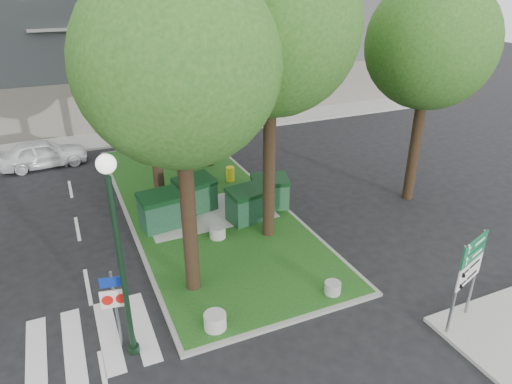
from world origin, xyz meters
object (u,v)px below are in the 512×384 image
tree_street_right (434,30)px  dumpster_a (161,211)px  tree_median_mid (146,32)px  car_white (43,153)px  car_silver (209,113)px  dumpster_c (247,205)px  dumpster_b (195,194)px  street_lamp (117,238)px  bollard_mid (218,232)px  directional_sign (469,268)px  bollard_right (333,288)px  traffic_sign_pole (115,299)px  litter_bin (230,174)px  tree_median_near_left (179,43)px  tree_median_near_right (273,7)px  dumpster_d (270,192)px  bollard_left (215,321)px

tree_street_right → dumpster_a: (-10.59, 1.56, -6.18)m
tree_median_mid → car_white: bearing=125.2°
tree_median_mid → car_silver: size_ratio=2.44×
tree_median_mid → dumpster_c: tree_median_mid is taller
dumpster_b → street_lamp: 8.21m
tree_street_right → dumpster_c: tree_street_right is taller
tree_median_mid → street_lamp: bearing=-108.2°
bollard_mid → car_silver: (4.57, 14.50, 0.34)m
bollard_mid → directional_sign: bearing=-57.1°
bollard_right → bollard_mid: 4.95m
traffic_sign_pole → litter_bin: bearing=64.5°
tree_median_mid → directional_sign: 13.40m
tree_median_mid → dumpster_b: tree_median_mid is taller
street_lamp → car_silver: (8.42, 18.87, -2.74)m
traffic_sign_pole → car_silver: bearing=75.9°
litter_bin → street_lamp: street_lamp is taller
tree_median_near_left → car_silver: (6.16, 16.94, -6.64)m
bollard_mid → directional_sign: size_ratio=0.22×
tree_median_near_right → dumpster_d: 7.51m
tree_median_mid → bollard_right: tree_median_mid is taller
dumpster_a → dumpster_c: size_ratio=1.01×
litter_bin → bollard_left: bearing=-113.4°
street_lamp → car_white: size_ratio=1.31×
tree_median_near_left → street_lamp: 4.91m
bollard_mid → bollard_left: bearing=-110.4°
bollard_right → traffic_sign_pole: (-6.17, 0.50, 1.18)m
dumpster_c → car_silver: (3.04, 13.69, -0.11)m
dumpster_a → dumpster_c: bearing=-21.2°
tree_median_near_left → street_lamp: bearing=-139.5°
tree_median_near_right → car_white: (-7.56, 10.95, -7.28)m
bollard_right → car_white: size_ratio=0.12×
dumpster_d → directional_sign: bearing=-65.1°
dumpster_d → car_white: dumpster_d is taller
dumpster_d → bollard_mid: size_ratio=2.88×
dumpster_a → dumpster_d: bearing=-8.8°
dumpster_d → bollard_right: size_ratio=3.36×
tree_median_mid → street_lamp: tree_median_mid is taller
dumpster_c → car_silver: size_ratio=0.40×
tree_median_mid → litter_bin: tree_median_mid is taller
tree_median_near_left → litter_bin: bearing=61.3°
tree_median_near_right → street_lamp: tree_median_near_right is taller
street_lamp → dumpster_c: bearing=44.0°
bollard_left → car_silver: 20.00m
tree_median_near_right → tree_street_right: tree_median_near_right is taller
dumpster_a → dumpster_c: dumpster_a is taller
car_white → dumpster_b: bearing=-149.7°
dumpster_c → dumpster_b: bearing=124.6°
dumpster_a → litter_bin: (3.97, 3.04, -0.35)m
bollard_mid → bollard_right: bearing=-65.3°
dumpster_c → litter_bin: size_ratio=2.40×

